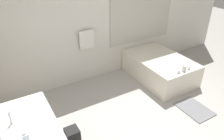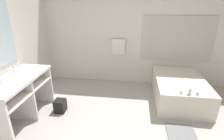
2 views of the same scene
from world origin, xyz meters
name	(u,v)px [view 2 (image 2 of 2)]	position (x,y,z in m)	size (l,w,h in m)	color
ground_plane	(123,139)	(0.00, 0.00, 0.00)	(16.00, 16.00, 0.00)	#A8A39E
wall_back_with_blinds	(132,32)	(0.04, 2.23, 1.34)	(7.40, 0.13, 2.70)	silver
vanity_counter	(19,90)	(-1.87, 0.29, 0.62)	(0.63, 1.36, 0.86)	white
sink_faucet	(13,68)	(-2.05, 0.47, 0.94)	(0.09, 0.04, 0.18)	silver
bathtub	(179,88)	(1.14, 1.41, 0.28)	(1.03, 1.57, 0.63)	silver
waste_bin	(60,106)	(-1.30, 0.61, 0.13)	(0.21, 0.21, 0.26)	black
bath_mat	(182,136)	(0.97, 0.19, 0.01)	(0.47, 0.65, 0.02)	slate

